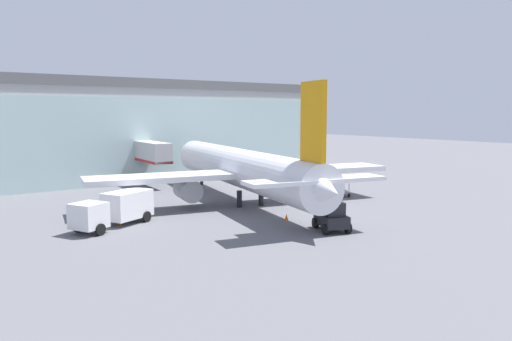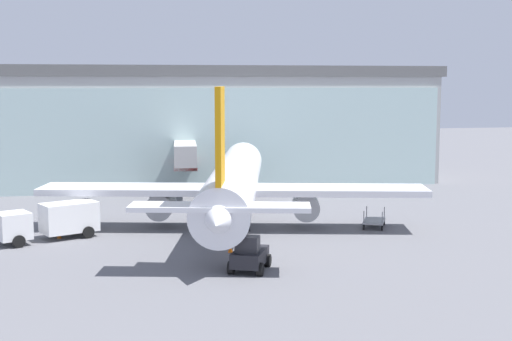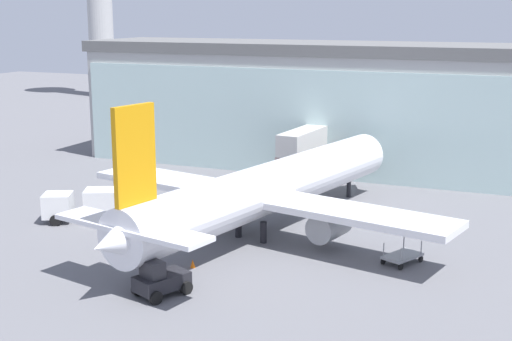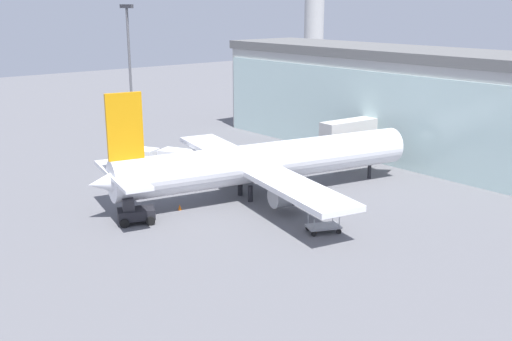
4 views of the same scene
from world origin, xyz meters
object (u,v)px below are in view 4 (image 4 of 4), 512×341
object	(u,v)px
catering_truck	(168,159)
pushback_tug	(135,213)
jet_bridge	(362,130)
safety_cone_nose	(180,207)
apron_light_mast	(130,61)
baggage_cart	(323,227)
airplane	(263,163)
safety_cone_wingtip	(173,169)

from	to	relation	value
catering_truck	pushback_tug	distance (m)	17.12
jet_bridge	pushback_tug	size ratio (longest dim) A/B	3.23
pushback_tug	safety_cone_nose	world-z (taller)	pushback_tug
apron_light_mast	baggage_cart	world-z (taller)	apron_light_mast
jet_bridge	apron_light_mast	size ratio (longest dim) A/B	0.63
jet_bridge	airplane	xyz separation A→B (m)	(2.43, -17.73, -0.65)
pushback_tug	jet_bridge	bearing A→B (deg)	25.62
jet_bridge	apron_light_mast	world-z (taller)	apron_light_mast
jet_bridge	safety_cone_nose	distance (m)	26.89
catering_truck	baggage_cart	distance (m)	25.07
safety_cone_nose	safety_cone_wingtip	world-z (taller)	same
airplane	baggage_cart	size ratio (longest dim) A/B	10.93
jet_bridge	baggage_cart	distance (m)	24.61
jet_bridge	pushback_tug	xyz separation A→B (m)	(1.29, -31.55, -3.13)
airplane	pushback_tug	distance (m)	14.08
jet_bridge	apron_light_mast	xyz separation A→B (m)	(-29.71, -14.92, 6.99)
apron_light_mast	pushback_tug	bearing A→B (deg)	-28.21
safety_cone_nose	safety_cone_wingtip	bearing A→B (deg)	150.64
pushback_tug	catering_truck	bearing A→B (deg)	72.13
jet_bridge	safety_cone_wingtip	world-z (taller)	jet_bridge
jet_bridge	catering_truck	world-z (taller)	jet_bridge
pushback_tug	safety_cone_wingtip	bearing A→B (deg)	70.05
jet_bridge	pushback_tug	world-z (taller)	jet_bridge
jet_bridge	airplane	distance (m)	17.91
safety_cone_wingtip	safety_cone_nose	bearing A→B (deg)	-29.36
apron_light_mast	safety_cone_wingtip	xyz separation A→B (m)	(18.57, -4.95, -10.81)
apron_light_mast	safety_cone_nose	world-z (taller)	apron_light_mast
safety_cone_nose	safety_cone_wingtip	xyz separation A→B (m)	(-11.96, 6.73, 0.00)
airplane	catering_truck	distance (m)	14.39
pushback_tug	safety_cone_nose	distance (m)	5.01
jet_bridge	baggage_cart	bearing A→B (deg)	-142.12
catering_truck	baggage_cart	xyz separation A→B (m)	(25.05, 0.01, -0.97)
airplane	safety_cone_wingtip	world-z (taller)	airplane
jet_bridge	pushback_tug	bearing A→B (deg)	-173.34
jet_bridge	airplane	bearing A→B (deg)	-167.88
safety_cone_nose	baggage_cart	bearing A→B (deg)	26.61
catering_truck	baggage_cart	bearing A→B (deg)	153.83
jet_bridge	safety_cone_nose	bearing A→B (deg)	-173.89
apron_light_mast	safety_cone_wingtip	size ratio (longest dim) A/B	33.98
baggage_cart	pushback_tug	world-z (taller)	pushback_tug
jet_bridge	catering_truck	distance (m)	23.52
safety_cone_wingtip	airplane	bearing A→B (deg)	8.98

